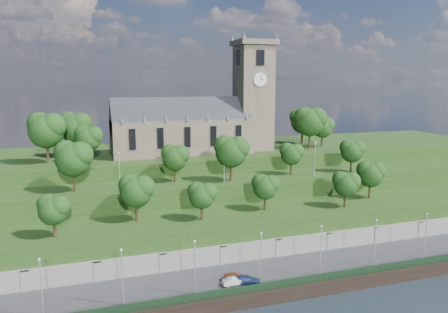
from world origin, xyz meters
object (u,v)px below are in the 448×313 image
object	(u,v)px
car_right	(247,280)
church	(201,120)
car_middle	(234,281)
car_left	(236,277)

from	to	relation	value
car_right	church	bearing A→B (deg)	10.84
car_middle	church	bearing A→B (deg)	-6.68
church	car_left	distance (m)	46.06
car_left	car_right	distance (m)	1.89
church	car_middle	world-z (taller)	church
car_left	car_right	world-z (taller)	car_left
church	car_middle	xyz separation A→B (m)	(-6.56, -42.39, -19.94)
car_middle	car_right	distance (m)	1.92
car_left	car_middle	distance (m)	1.44
church	car_right	world-z (taller)	church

